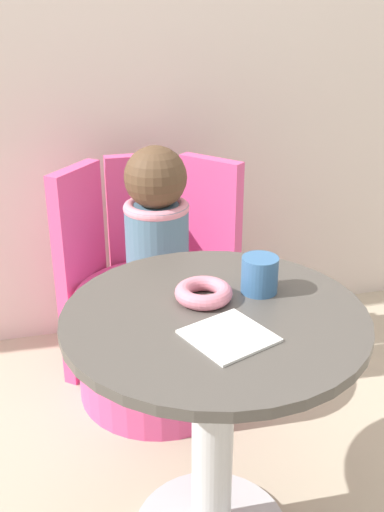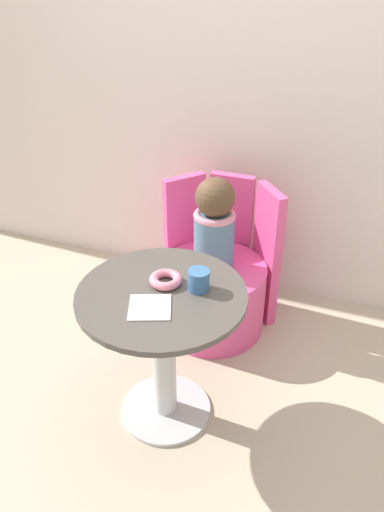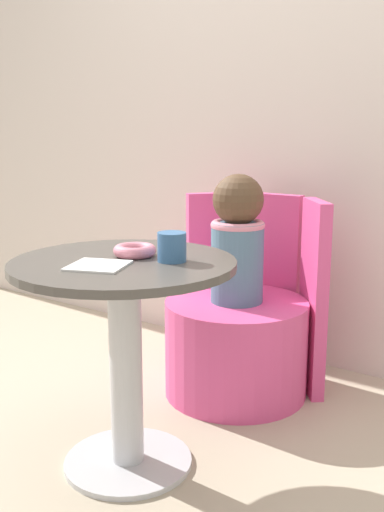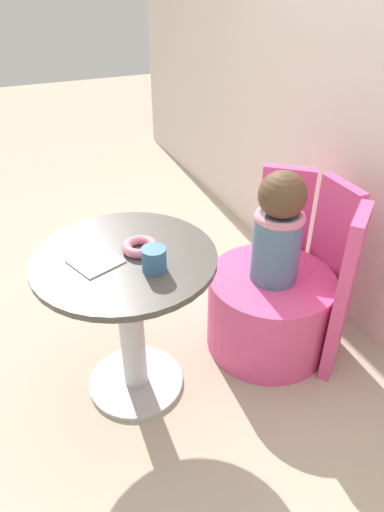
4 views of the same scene
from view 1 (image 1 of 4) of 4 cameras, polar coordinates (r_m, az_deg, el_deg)
The scene contains 8 objects.
back_wall at distance 2.28m, azimuth -5.83°, elevation 21.13°, with size 6.00×0.06×2.40m.
round_table at distance 1.42m, azimuth 2.05°, elevation -12.60°, with size 0.68×0.68×0.67m.
tub_chair at distance 2.10m, azimuth -3.09°, elevation -8.19°, with size 0.57×0.57×0.38m.
booth_backrest at distance 2.21m, azimuth -4.45°, elevation -0.69°, with size 0.67×0.24×0.78m.
child_figure at distance 1.90m, azimuth -3.39°, elevation 3.12°, with size 0.21×0.21×0.50m.
donut at distance 1.35m, azimuth 1.11°, elevation -3.52°, with size 0.13×0.13×0.04m.
cup at distance 1.39m, azimuth 6.45°, elevation -1.77°, with size 0.09×0.09×0.09m.
paper_napkin at distance 1.22m, azimuth 3.53°, elevation -7.60°, with size 0.20×0.20×0.01m.
Camera 1 is at (-0.36, -1.12, 1.31)m, focal length 42.00 mm.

